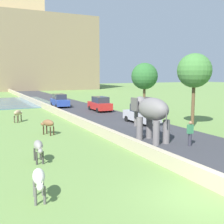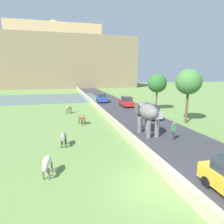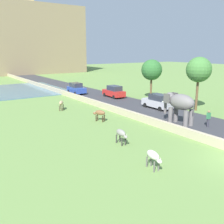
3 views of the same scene
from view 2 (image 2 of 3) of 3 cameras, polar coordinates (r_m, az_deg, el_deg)
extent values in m
plane|color=#6B8E47|center=(10.69, 11.96, -21.20)|extent=(220.00, 220.00, 0.00)
cube|color=#38383D|center=(30.02, 3.67, 0.40)|extent=(7.00, 120.00, 0.06)
cube|color=tan|center=(27.09, -2.66, -0.09)|extent=(0.40, 110.00, 0.70)
cube|color=#426B84|center=(48.61, -26.01, 3.48)|extent=(36.00, 18.00, 0.08)
cube|color=#897556|center=(89.47, -16.04, 13.75)|extent=(64.00, 28.00, 20.34)
cube|color=tan|center=(91.08, -16.52, 22.04)|extent=(38.48, 8.00, 6.00)
cylinder|color=tan|center=(92.83, -27.37, 20.98)|extent=(3.56, 3.56, 5.71)
cylinder|color=tan|center=(91.18, -16.54, 22.34)|extent=(4.01, 4.01, 6.99)
cylinder|color=tan|center=(92.21, -5.50, 22.28)|extent=(3.91, 3.91, 5.98)
ellipsoid|color=slate|center=(18.06, 10.82, 0.05)|extent=(1.60, 2.80, 1.50)
cylinder|color=slate|center=(18.94, 8.24, -3.81)|extent=(0.44, 0.44, 1.60)
cylinder|color=slate|center=(19.32, 10.47, -3.57)|extent=(0.44, 0.44, 1.60)
cylinder|color=slate|center=(17.45, 10.86, -5.21)|extent=(0.44, 0.44, 1.60)
cylinder|color=slate|center=(17.87, 13.21, -4.91)|extent=(0.44, 0.44, 1.60)
ellipsoid|color=slate|center=(19.24, 8.77, 1.38)|extent=(1.07, 0.97, 1.10)
cube|color=#504C4C|center=(18.85, 7.34, 1.33)|extent=(0.17, 0.71, 0.90)
cube|color=#504C4C|center=(19.40, 10.53, 1.51)|extent=(0.17, 0.71, 0.90)
cylinder|color=slate|center=(19.83, 8.06, -0.93)|extent=(0.28, 0.28, 1.50)
cone|color=silver|center=(19.58, 7.61, 0.28)|extent=(0.16, 0.57, 0.17)
cone|color=silver|center=(19.78, 8.75, 0.35)|extent=(0.16, 0.57, 0.17)
cylinder|color=#504C4C|center=(17.02, 12.97, -1.93)|extent=(0.08, 0.08, 0.90)
cylinder|color=#33333D|center=(17.45, 17.69, -6.84)|extent=(0.22, 0.22, 0.85)
cube|color=#388451|center=(17.25, 17.83, -4.61)|extent=(0.36, 0.22, 0.56)
sphere|color=#997051|center=(17.15, 17.90, -3.36)|extent=(0.22, 0.22, 0.22)
cube|color=red|center=(33.85, 4.29, 2.78)|extent=(1.83, 4.05, 0.80)
cube|color=#2D333D|center=(33.56, 4.40, 4.00)|extent=(1.52, 2.25, 0.70)
cylinder|color=black|center=(34.93, 2.39, 2.41)|extent=(0.20, 0.61, 0.60)
cylinder|color=black|center=(35.38, 4.92, 2.49)|extent=(0.20, 0.61, 0.60)
cylinder|color=black|center=(32.46, 3.57, 1.71)|extent=(0.20, 0.61, 0.60)
cylinder|color=black|center=(32.94, 6.28, 1.81)|extent=(0.20, 0.61, 0.60)
cylinder|color=black|center=(11.40, 26.20, -18.21)|extent=(0.19, 0.60, 0.60)
cube|color=#2D4CA8|center=(38.97, -3.04, 3.92)|extent=(1.81, 4.05, 0.80)
cube|color=#2D333D|center=(39.07, -3.11, 5.05)|extent=(1.51, 2.24, 0.70)
cylinder|color=black|center=(37.90, -1.50, 3.11)|extent=(0.20, 0.60, 0.60)
cylinder|color=black|center=(37.62, -3.91, 3.03)|extent=(0.20, 0.60, 0.60)
cylinder|color=black|center=(40.43, -2.22, 3.63)|extent=(0.20, 0.60, 0.60)
cylinder|color=black|center=(40.17, -4.49, 3.55)|extent=(0.20, 0.60, 0.60)
cube|color=#B7B7BC|center=(25.30, 11.07, -0.30)|extent=(1.71, 4.00, 0.80)
cube|color=#2D333D|center=(24.99, 11.33, 1.29)|extent=(1.45, 2.20, 0.70)
cylinder|color=black|center=(26.22, 8.24, -0.69)|extent=(0.18, 0.60, 0.60)
cylinder|color=black|center=(26.87, 11.42, -0.51)|extent=(0.18, 0.60, 0.60)
cylinder|color=black|center=(23.90, 10.61, -1.95)|extent=(0.18, 0.60, 0.60)
cylinder|color=black|center=(24.61, 14.03, -1.71)|extent=(0.18, 0.60, 0.60)
ellipsoid|color=gray|center=(15.80, -14.24, -6.73)|extent=(0.51, 1.13, 0.50)
cylinder|color=#373533|center=(15.62, -13.64, -9.16)|extent=(0.10, 0.10, 0.65)
cylinder|color=#373533|center=(15.64, -14.78, -9.19)|extent=(0.10, 0.10, 0.65)
cylinder|color=#373533|center=(16.34, -13.52, -8.22)|extent=(0.10, 0.10, 0.65)
cylinder|color=#373533|center=(16.36, -14.61, -8.25)|extent=(0.10, 0.10, 0.65)
ellipsoid|color=gray|center=(15.25, -14.34, -8.00)|extent=(0.26, 0.41, 0.26)
cone|color=beige|center=(15.19, -14.03, -7.38)|extent=(0.04, 0.04, 0.12)
cone|color=beige|center=(15.21, -14.71, -7.40)|extent=(0.04, 0.04, 0.12)
cylinder|color=#373533|center=(16.38, -14.10, -6.82)|extent=(0.04, 0.04, 0.45)
ellipsoid|color=tan|center=(28.57, -12.75, 1.36)|extent=(0.98, 1.16, 0.50)
cylinder|color=#493D2C|center=(29.07, -12.55, 0.38)|extent=(0.10, 0.10, 0.65)
cylinder|color=#493D2C|center=(28.91, -12.04, 0.34)|extent=(0.10, 0.10, 0.65)
cylinder|color=#493D2C|center=(28.44, -13.38, 0.10)|extent=(0.10, 0.10, 0.65)
cylinder|color=#493D2C|center=(28.27, -12.86, 0.06)|extent=(0.10, 0.10, 0.65)
ellipsoid|color=tan|center=(29.12, -12.07, 1.27)|extent=(0.42, 0.47, 0.26)
cone|color=beige|center=(29.14, -12.24, 1.61)|extent=(0.04, 0.04, 0.12)
cone|color=beige|center=(29.05, -11.94, 1.59)|extent=(0.04, 0.04, 0.12)
cylinder|color=#493D2C|center=(28.16, -13.32, 0.77)|extent=(0.04, 0.04, 0.45)
ellipsoid|color=brown|center=(22.02, -8.94, -1.42)|extent=(0.90, 1.18, 0.50)
cylinder|color=#302014|center=(22.39, -9.76, -2.75)|extent=(0.10, 0.10, 0.65)
cylinder|color=#302014|center=(22.55, -9.10, -2.63)|extent=(0.10, 0.10, 0.65)
cylinder|color=#302014|center=(21.76, -8.68, -3.12)|extent=(0.10, 0.10, 0.65)
cylinder|color=#302014|center=(21.93, -8.01, -3.00)|extent=(0.10, 0.10, 0.65)
ellipsoid|color=brown|center=(22.58, -9.80, -1.52)|extent=(0.40, 0.47, 0.26)
cone|color=beige|center=(22.50, -10.01, -1.13)|extent=(0.04, 0.04, 0.12)
cone|color=beige|center=(22.59, -9.62, -1.07)|extent=(0.04, 0.04, 0.12)
cylinder|color=#302014|center=(21.63, -8.14, -2.17)|extent=(0.04, 0.04, 0.45)
ellipsoid|color=silver|center=(11.66, -18.77, -13.64)|extent=(0.59, 1.15, 0.50)
cylinder|color=#595753|center=(11.54, -18.22, -17.06)|extent=(0.10, 0.10, 0.65)
cylinder|color=#595753|center=(11.61, -19.78, -16.99)|extent=(0.10, 0.10, 0.65)
cylinder|color=#595753|center=(12.21, -17.46, -15.37)|extent=(0.10, 0.10, 0.65)
cylinder|color=#595753|center=(12.28, -18.92, -15.32)|extent=(0.10, 0.10, 0.65)
ellipsoid|color=silver|center=(11.17, -19.43, -15.69)|extent=(0.30, 0.43, 0.26)
cone|color=beige|center=(11.07, -19.02, -14.92)|extent=(0.04, 0.04, 0.12)
cone|color=beige|center=(11.12, -19.96, -14.89)|extent=(0.04, 0.04, 0.12)
cylinder|color=#595753|center=(12.22, -18.15, -13.45)|extent=(0.04, 0.04, 0.45)
cylinder|color=brown|center=(23.92, 21.32, 1.38)|extent=(0.28, 0.28, 3.79)
sphere|color=#427A38|center=(23.63, 21.83, 8.33)|extent=(2.89, 2.89, 2.89)
cylinder|color=brown|center=(31.10, 13.06, 3.47)|extent=(0.28, 0.28, 3.23)
sphere|color=#2D662D|center=(30.87, 13.28, 8.34)|extent=(2.93, 2.93, 2.93)
camera|label=1|loc=(3.30, -87.35, -20.01)|focal=45.34mm
camera|label=3|loc=(11.10, -104.01, 3.66)|focal=41.05mm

